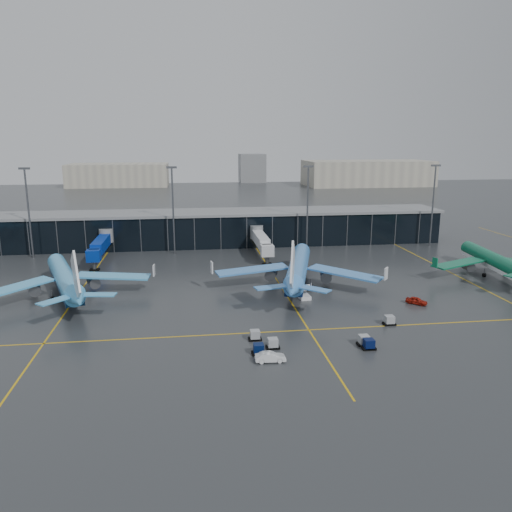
{
  "coord_description": "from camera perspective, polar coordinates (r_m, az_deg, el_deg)",
  "views": [
    {
      "loc": [
        -10.44,
        -96.07,
        32.9
      ],
      "look_at": [
        5.0,
        18.0,
        6.0
      ],
      "focal_mm": 35.0,
      "sensor_mm": 36.0,
      "label": 1
    }
  ],
  "objects": [
    {
      "name": "terminal_pier",
      "position": [
        160.78,
        -3.88,
        3.28
      ],
      "size": [
        142.0,
        17.0,
        10.7
      ],
      "color": "black",
      "rests_on": "ground"
    },
    {
      "name": "airliner_klm_near",
      "position": [
        114.01,
        4.88,
        -0.06
      ],
      "size": [
        50.39,
        54.2,
        13.87
      ],
      "primitive_type": null,
      "rotation": [
        0.0,
        0.0,
        -0.27
      ],
      "color": "#4186D5",
      "rests_on": "ground"
    },
    {
      "name": "flood_masts",
      "position": [
        148.12,
        -1.67,
        5.74
      ],
      "size": [
        203.0,
        0.5,
        25.5
      ],
      "color": "#595B60",
      "rests_on": "ground"
    },
    {
      "name": "distant_hangars",
      "position": [
        371.88,
        1.67,
        9.43
      ],
      "size": [
        260.0,
        71.0,
        22.0
      ],
      "color": "#B2AD99",
      "rests_on": "ground"
    },
    {
      "name": "taxi_lines",
      "position": [
        113.49,
        3.01,
        -3.71
      ],
      "size": [
        220.0,
        120.0,
        0.02
      ],
      "color": "gold",
      "rests_on": "ground"
    },
    {
      "name": "baggage_carts",
      "position": [
        84.31,
        7.27,
        -9.37
      ],
      "size": [
        27.62,
        11.52,
        1.7
      ],
      "color": "black",
      "rests_on": "ground"
    },
    {
      "name": "airliner_aer_lingus",
      "position": [
        136.58,
        25.5,
        0.5
      ],
      "size": [
        38.42,
        42.64,
        12.01
      ],
      "primitive_type": null,
      "rotation": [
        0.0,
        0.0,
        -0.11
      ],
      "color": "#0B6442",
      "rests_on": "ground"
    },
    {
      "name": "mobile_airstair",
      "position": [
        106.51,
        5.53,
        -4.47
      ],
      "size": [
        2.47,
        3.38,
        3.45
      ],
      "rotation": [
        0.0,
        0.0,
        0.09
      ],
      "color": "white",
      "rests_on": "ground"
    },
    {
      "name": "ground",
      "position": [
        102.08,
        -1.43,
        -5.65
      ],
      "size": [
        600.0,
        600.0,
        0.0
      ],
      "primitive_type": "plane",
      "color": "#282B2D",
      "rests_on": "ground"
    },
    {
      "name": "jet_bridges",
      "position": [
        144.03,
        -17.37,
        1.2
      ],
      "size": [
        94.0,
        27.5,
        7.2
      ],
      "color": "#595B60",
      "rests_on": "ground"
    },
    {
      "name": "airliner_arkefly",
      "position": [
        113.59,
        -21.14,
        -1.15
      ],
      "size": [
        49.77,
        52.94,
        13.16
      ],
      "primitive_type": null,
      "rotation": [
        0.0,
        0.0,
        0.34
      ],
      "color": "#45A7E3",
      "rests_on": "ground"
    },
    {
      "name": "service_van_red",
      "position": [
        107.69,
        17.88,
        -4.89
      ],
      "size": [
        4.32,
        4.17,
        1.46
      ],
      "primitive_type": "imported",
      "rotation": [
        0.0,
        0.0,
        0.83
      ],
      "color": "maroon",
      "rests_on": "ground"
    },
    {
      "name": "service_van_white",
      "position": [
        77.14,
        1.65,
        -11.47
      ],
      "size": [
        4.72,
        1.77,
        1.54
      ],
      "primitive_type": "imported",
      "rotation": [
        0.0,
        0.0,
        1.54
      ],
      "color": "silver",
      "rests_on": "ground"
    }
  ]
}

